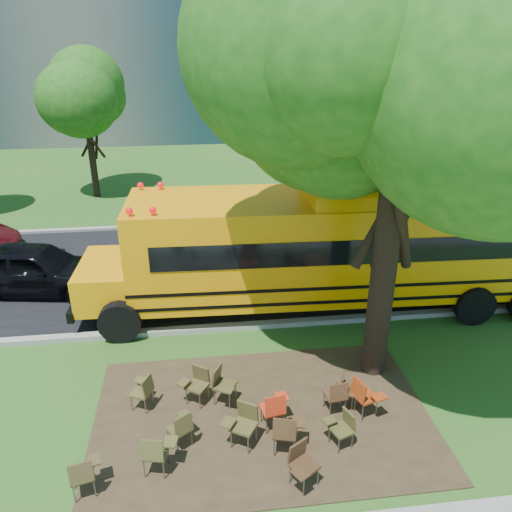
{
  "coord_description": "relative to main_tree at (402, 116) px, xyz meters",
  "views": [
    {
      "loc": [
        -0.16,
        -8.62,
        7.39
      ],
      "look_at": [
        1.48,
        4.37,
        1.54
      ],
      "focal_mm": 35.0,
      "sensor_mm": 36.0,
      "label": 1
    }
  ],
  "objects": [
    {
      "name": "ground",
      "position": [
        -3.85,
        -0.79,
        -5.94
      ],
      "size": [
        160.0,
        160.0,
        0.0
      ],
      "primitive_type": "plane",
      "color": "#265219",
      "rests_on": "ground"
    },
    {
      "name": "dirt_patch",
      "position": [
        -2.85,
        -1.29,
        -5.92
      ],
      "size": [
        7.0,
        4.5,
        0.03
      ],
      "primitive_type": "cube",
      "color": "#382819",
      "rests_on": "ground"
    },
    {
      "name": "asphalt_road",
      "position": [
        -3.85,
        6.21,
        -5.92
      ],
      "size": [
        80.0,
        8.0,
        0.04
      ],
      "primitive_type": "cube",
      "color": "black",
      "rests_on": "ground"
    },
    {
      "name": "kerb_near",
      "position": [
        -3.85,
        2.21,
        -5.87
      ],
      "size": [
        80.0,
        0.25,
        0.14
      ],
      "primitive_type": "cube",
      "color": "gray",
      "rests_on": "ground"
    },
    {
      "name": "kerb_far",
      "position": [
        -3.85,
        10.31,
        -5.87
      ],
      "size": [
        80.0,
        0.25,
        0.14
      ],
      "primitive_type": "cube",
      "color": "gray",
      "rests_on": "ground"
    },
    {
      "name": "bg_tree_2",
      "position": [
        -8.85,
        15.21,
        -1.72
      ],
      "size": [
        4.8,
        4.8,
        6.62
      ],
      "color": "black",
      "rests_on": "ground"
    },
    {
      "name": "bg_tree_3",
      "position": [
        4.15,
        13.21,
        -0.91
      ],
      "size": [
        5.6,
        5.6,
        7.84
      ],
      "color": "black",
      "rests_on": "ground"
    },
    {
      "name": "main_tree",
      "position": [
        0.0,
        0.0,
        0.0
      ],
      "size": [
        7.2,
        7.2,
        9.55
      ],
      "color": "black",
      "rests_on": "ground"
    },
    {
      "name": "school_bus",
      "position": [
        0.14,
        3.21,
        -4.0
      ],
      "size": [
        13.78,
        3.53,
        3.34
      ],
      "rotation": [
        0.0,
        0.0,
        -0.03
      ],
      "color": "#F99807",
      "rests_on": "ground"
    },
    {
      "name": "chair_0",
      "position": [
        -6.16,
        -2.83,
        -5.41
      ],
      "size": [
        0.58,
        0.62,
        0.86
      ],
      "rotation": [
        0.0,
        0.0,
        0.26
      ],
      "color": "#4D4121",
      "rests_on": "ground"
    },
    {
      "name": "chair_1",
      "position": [
        -4.95,
        -2.52,
        -5.37
      ],
      "size": [
        0.68,
        0.54,
        0.91
      ],
      "rotation": [
        0.0,
        0.0,
        -0.21
      ],
      "color": "brown",
      "rests_on": "ground"
    },
    {
      "name": "chair_2",
      "position": [
        -4.5,
        -1.91,
        -5.42
      ],
      "size": [
        0.56,
        0.7,
        0.84
      ],
      "rotation": [
        0.0,
        0.0,
        0.61
      ],
      "color": "#4B4420",
      "rests_on": "ground"
    },
    {
      "name": "chair_3",
      "position": [
        -3.31,
        -1.96,
        -5.36
      ],
      "size": [
        0.78,
        0.62,
        0.93
      ],
      "rotation": [
        0.0,
        0.0,
        2.59
      ],
      "color": "#504722",
      "rests_on": "ground"
    },
    {
      "name": "chair_4",
      "position": [
        -2.54,
        -2.33,
        -5.35
      ],
      "size": [
        0.72,
        0.56,
        0.94
      ],
      "rotation": [
        0.0,
        0.0,
        -0.25
      ],
      "color": "#4D341B",
      "rests_on": "ground"
    },
    {
      "name": "chair_5",
      "position": [
        -2.41,
        -3.07,
        -5.38
      ],
      "size": [
        0.6,
        0.74,
        0.89
      ],
      "rotation": [
        0.0,
        0.0,
        3.7
      ],
      "color": "#472C19",
      "rests_on": "ground"
    },
    {
      "name": "chair_6",
      "position": [
        -1.42,
        -2.25,
        -5.44
      ],
      "size": [
        0.62,
        0.55,
        0.81
      ],
      "rotation": [
        0.0,
        0.0,
        1.93
      ],
      "color": "#4A4720",
      "rests_on": "ground"
    },
    {
      "name": "chair_7",
      "position": [
        -0.75,
        -1.51,
        -5.37
      ],
      "size": [
        0.69,
        0.63,
        0.92
      ],
      "rotation": [
        0.0,
        0.0,
        -1.24
      ],
      "color": "#A33811",
      "rests_on": "ground"
    },
    {
      "name": "chair_8",
      "position": [
        -5.31,
        -0.7,
        -5.42
      ],
      "size": [
        0.54,
        0.68,
        0.83
      ],
      "rotation": [
        0.0,
        0.0,
        1.13
      ],
      "color": "brown",
      "rests_on": "ground"
    },
    {
      "name": "chair_9",
      "position": [
        -4.18,
        -0.62,
        -5.4
      ],
      "size": [
        0.74,
        0.59,
        0.87
      ],
      "rotation": [
        0.0,
        0.0,
        2.55
      ],
      "color": "#4E4422",
      "rests_on": "ground"
    },
    {
      "name": "chair_10",
      "position": [
        -3.65,
        -0.74,
        -5.38
      ],
      "size": [
        0.59,
        0.75,
        0.9
      ],
      "rotation": [
        0.0,
        0.0,
        -2.05
      ],
      "color": "#4D4421",
      "rests_on": "ground"
    },
    {
      "name": "chair_11",
      "position": [
        -2.65,
        -1.65,
        -5.37
      ],
      "size": [
        0.62,
        0.63,
        0.92
      ],
      "rotation": [
        0.0,
        0.0,
        0.17
      ],
      "color": "red",
      "rests_on": "ground"
    },
    {
      "name": "chair_12",
      "position": [
        -1.01,
        -1.18,
        -5.44
      ],
      "size": [
        0.51,
        0.64,
        0.8
      ],
      "rotation": [
        0.0,
        0.0,
        4.31
      ],
      "color": "#433018",
      "rests_on": "ground"
    },
    {
      "name": "chair_13",
      "position": [
        -1.28,
        -1.36,
        -5.41
      ],
      "size": [
        0.57,
        0.57,
        0.85
      ],
      "rotation": [
        0.0,
        0.0,
        0.14
      ],
      "color": "#51321D",
      "rests_on": "ground"
    },
    {
      "name": "black_car",
      "position": [
        -9.0,
        5.15,
        -5.15
      ],
      "size": [
        4.87,
        2.56,
        1.58
      ],
      "primitive_type": "imported",
      "rotation": [
        0.0,
        0.0,
        1.42
      ],
      "color": "black",
      "rests_on": "ground"
    }
  ]
}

